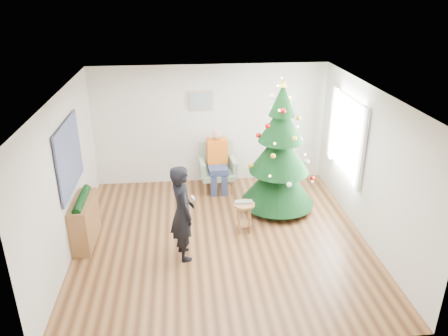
{
  "coord_description": "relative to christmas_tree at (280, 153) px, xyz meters",
  "views": [
    {
      "loc": [
        -0.62,
        -6.5,
        4.19
      ],
      "look_at": [
        0.1,
        0.6,
        1.1
      ],
      "focal_mm": 35.0,
      "sensor_mm": 36.0,
      "label": 1
    }
  ],
  "objects": [
    {
      "name": "wall_back",
      "position": [
        -1.21,
        1.46,
        0.13
      ],
      "size": [
        5.0,
        0.0,
        5.0
      ],
      "primitive_type": "plane",
      "rotation": [
        1.57,
        0.0,
        0.0
      ],
      "color": "silver",
      "rests_on": "floor"
    },
    {
      "name": "curtains",
      "position": [
        1.23,
        -0.04,
        0.33
      ],
      "size": [
        0.05,
        1.75,
        1.5
      ],
      "color": "white",
      "rests_on": "wall_right"
    },
    {
      "name": "stool",
      "position": [
        -0.79,
        -0.82,
        -0.88
      ],
      "size": [
        0.38,
        0.38,
        0.57
      ],
      "rotation": [
        0.0,
        0.0,
        -0.34
      ],
      "color": "brown",
      "rests_on": "floor"
    },
    {
      "name": "game_controller",
      "position": [
        -1.7,
        -1.5,
        -0.1
      ],
      "size": [
        0.07,
        0.13,
        0.04
      ],
      "primitive_type": "cube",
      "rotation": [
        0.0,
        0.0,
        0.25
      ],
      "color": "white",
      "rests_on": "standing_man"
    },
    {
      "name": "ceiling",
      "position": [
        -1.21,
        -1.04,
        1.43
      ],
      "size": [
        5.0,
        5.0,
        0.0
      ],
      "primitive_type": "plane",
      "rotation": [
        3.14,
        0.0,
        0.0
      ],
      "color": "white",
      "rests_on": "wall_back"
    },
    {
      "name": "framed_picture",
      "position": [
        -1.41,
        1.42,
        0.68
      ],
      "size": [
        0.52,
        0.05,
        0.42
      ],
      "color": "tan",
      "rests_on": "wall_back"
    },
    {
      "name": "seated_person",
      "position": [
        -1.1,
        0.97,
        -0.49
      ],
      "size": [
        0.44,
        0.62,
        1.32
      ],
      "rotation": [
        0.0,
        0.0,
        0.05
      ],
      "color": "navy",
      "rests_on": "armchair"
    },
    {
      "name": "wall_left",
      "position": [
        -3.71,
        -1.04,
        0.13
      ],
      "size": [
        0.0,
        5.0,
        5.0
      ],
      "primitive_type": "plane",
      "rotation": [
        1.57,
        0.0,
        1.57
      ],
      "color": "silver",
      "rests_on": "floor"
    },
    {
      "name": "console",
      "position": [
        -3.54,
        -0.88,
        -0.77
      ],
      "size": [
        0.33,
        1.01,
        0.8
      ],
      "primitive_type": "cube",
      "rotation": [
        0.0,
        0.0,
        -0.03
      ],
      "color": "brown",
      "rests_on": "floor"
    },
    {
      "name": "tapestry",
      "position": [
        -3.67,
        -0.74,
        0.38
      ],
      "size": [
        0.03,
        1.5,
        1.15
      ],
      "primitive_type": "cube",
      "color": "black",
      "rests_on": "wall_left"
    },
    {
      "name": "floor",
      "position": [
        -1.21,
        -1.04,
        -1.17
      ],
      "size": [
        5.0,
        5.0,
        0.0
      ],
      "primitive_type": "plane",
      "color": "brown",
      "rests_on": "ground"
    },
    {
      "name": "wall_front",
      "position": [
        -1.21,
        -3.54,
        0.13
      ],
      "size": [
        5.0,
        0.0,
        5.0
      ],
      "primitive_type": "plane",
      "rotation": [
        -1.57,
        0.0,
        0.0
      ],
      "color": "silver",
      "rests_on": "floor"
    },
    {
      "name": "standing_man",
      "position": [
        -1.87,
        -1.47,
        -0.36
      ],
      "size": [
        0.52,
        0.66,
        1.61
      ],
      "primitive_type": "imported",
      "rotation": [
        0.0,
        0.0,
        1.82
      ],
      "color": "black",
      "rests_on": "floor"
    },
    {
      "name": "armchair",
      "position": [
        -1.1,
        1.02,
        -0.8
      ],
      "size": [
        0.8,
        0.73,
        1.01
      ],
      "rotation": [
        0.0,
        0.0,
        0.05
      ],
      "color": "gray",
      "rests_on": "floor"
    },
    {
      "name": "garland",
      "position": [
        -3.54,
        -0.88,
        -0.35
      ],
      "size": [
        0.14,
        0.9,
        0.14
      ],
      "primitive_type": "cylinder",
      "rotation": [
        1.57,
        0.0,
        0.0
      ],
      "color": "black",
      "rests_on": "console"
    },
    {
      "name": "wall_right",
      "position": [
        1.29,
        -1.04,
        0.13
      ],
      "size": [
        0.0,
        5.0,
        5.0
      ],
      "primitive_type": "plane",
      "rotation": [
        1.57,
        0.0,
        -1.57
      ],
      "color": "silver",
      "rests_on": "floor"
    },
    {
      "name": "window_panel",
      "position": [
        1.26,
        -0.04,
        0.33
      ],
      "size": [
        0.04,
        1.3,
        1.4
      ],
      "primitive_type": "cube",
      "color": "white",
      "rests_on": "wall_right"
    },
    {
      "name": "laptop",
      "position": [
        -0.79,
        -0.82,
        -0.59
      ],
      "size": [
        0.31,
        0.2,
        0.02
      ],
      "primitive_type": "imported",
      "rotation": [
        0.0,
        0.0,
        0.01
      ],
      "color": "silver",
      "rests_on": "stool"
    },
    {
      "name": "christmas_tree",
      "position": [
        0.0,
        0.0,
        0.0
      ],
      "size": [
        1.44,
        1.44,
        2.59
      ],
      "rotation": [
        0.0,
        0.0,
        -0.03
      ],
      "color": "#3F2816",
      "rests_on": "floor"
    }
  ]
}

